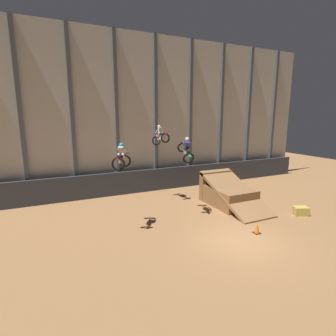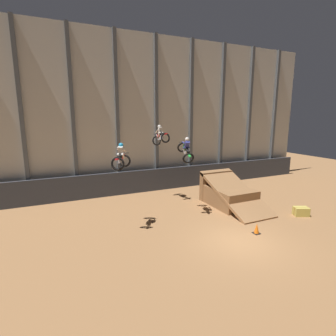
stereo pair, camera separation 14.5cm
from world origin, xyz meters
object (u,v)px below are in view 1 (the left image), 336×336
Objects in this scene: rider_bike_right_air at (186,149)px; hay_bale_trackside at (301,211)px; dirt_ramp at (227,193)px; traffic_cone_near_ramp at (257,228)px; rider_bike_center_air at (160,136)px; rider_bike_left_air at (121,158)px.

hay_bale_trackside is (6.73, -3.41, -4.01)m from rider_bike_right_air.
traffic_cone_near_ramp is (-1.55, -4.73, -0.51)m from dirt_ramp.
traffic_cone_near_ramp is at bearing -76.77° from rider_bike_center_air.
traffic_cone_near_ramp is (2.53, -7.56, -4.64)m from rider_bike_center_air.
rider_bike_right_air is 8.55m from hay_bale_trackside.
rider_bike_center_air is 3.02× the size of traffic_cone_near_ramp.
rider_bike_center_air is 1.65× the size of hay_bale_trackside.
rider_bike_right_air reaches higher than rider_bike_left_air.
rider_bike_left_air reaches higher than hay_bale_trackside.
rider_bike_center_air is (3.97, 3.82, 0.81)m from rider_bike_left_air.
rider_bike_left_air is at bearing 165.41° from hay_bale_trackside.
dirt_ramp is at bearing 18.68° from rider_bike_right_air.
rider_bike_center_air is 9.22m from traffic_cone_near_ramp.
rider_bike_left_air is at bearing -141.42° from rider_bike_center_air.
rider_bike_center_air is at bearing 73.58° from rider_bike_left_air.
rider_bike_left_air is at bearing -161.17° from rider_bike_right_air.
rider_bike_left_air is 2.98× the size of traffic_cone_near_ramp.
dirt_ramp is 9.11× the size of traffic_cone_near_ramp.
rider_bike_center_air is 0.92× the size of rider_bike_right_air.
traffic_cone_near_ramp is (2.18, -4.28, -4.01)m from rider_bike_right_air.
hay_bale_trackside is (2.99, -3.87, -0.51)m from dirt_ramp.
dirt_ramp reaches higher than hay_bale_trackside.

